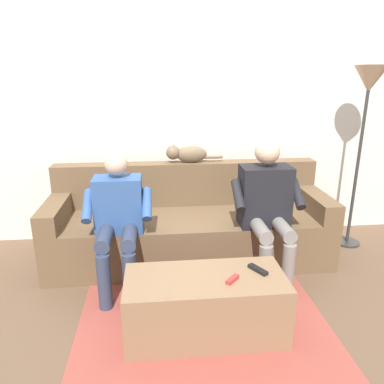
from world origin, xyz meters
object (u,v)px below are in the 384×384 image
(person_right_seated, at_px, (118,215))
(floor_lamp, at_px, (368,94))
(couch, at_px, (189,227))
(cat_on_backrest, at_px, (186,154))
(remote_red, at_px, (232,279))
(remote_black, at_px, (258,270))
(coffee_table, at_px, (205,305))
(person_left_seated, at_px, (267,203))

(person_right_seated, relative_size, floor_lamp, 0.63)
(couch, bearing_deg, cat_on_backrest, -89.88)
(remote_red, bearing_deg, floor_lamp, 173.62)
(remote_black, relative_size, remote_red, 1.34)
(cat_on_backrest, xyz_separation_m, floor_lamp, (-1.61, 0.16, 0.54))
(coffee_table, xyz_separation_m, floor_lamp, (-1.61, -1.18, 1.25))
(person_right_seated, distance_m, remote_black, 1.14)
(cat_on_backrest, relative_size, remote_black, 3.57)
(remote_black, bearing_deg, person_right_seated, 26.04)
(remote_red, xyz_separation_m, floor_lamp, (-1.45, -1.25, 1.03))
(person_right_seated, xyz_separation_m, cat_on_backrest, (-0.59, -0.68, 0.32))
(person_left_seated, height_order, remote_red, person_left_seated)
(cat_on_backrest, relative_size, remote_red, 4.80)
(coffee_table, relative_size, floor_lamp, 0.60)
(person_left_seated, xyz_separation_m, floor_lamp, (-1.02, -0.49, 0.81))
(floor_lamp, bearing_deg, couch, 3.56)
(person_right_seated, xyz_separation_m, floor_lamp, (-2.20, -0.52, 0.86))
(couch, height_order, coffee_table, couch)
(coffee_table, relative_size, cat_on_backrest, 1.92)
(person_right_seated, bearing_deg, floor_lamp, -166.68)
(remote_black, height_order, floor_lamp, floor_lamp)
(remote_red, bearing_deg, couch, -129.20)
(floor_lamp, bearing_deg, remote_red, 40.69)
(coffee_table, xyz_separation_m, remote_black, (-0.35, -0.04, 0.22))
(floor_lamp, bearing_deg, person_right_seated, 13.32)
(person_left_seated, xyz_separation_m, person_right_seated, (1.18, 0.03, -0.05))
(cat_on_backrest, height_order, remote_black, cat_on_backrest)
(coffee_table, height_order, person_left_seated, person_left_seated)
(remote_red, bearing_deg, remote_black, 161.35)
(couch, bearing_deg, remote_red, 97.86)
(person_right_seated, xyz_separation_m, remote_black, (-0.94, 0.62, -0.17))
(person_left_seated, relative_size, remote_red, 10.34)
(remote_black, relative_size, floor_lamp, 0.09)
(couch, bearing_deg, floor_lamp, -176.44)
(cat_on_backrest, bearing_deg, coffee_table, 90.02)
(person_left_seated, bearing_deg, coffee_table, 49.52)
(couch, height_order, floor_lamp, floor_lamp)
(cat_on_backrest, bearing_deg, couch, 90.12)
(remote_black, bearing_deg, floor_lamp, -78.14)
(coffee_table, bearing_deg, remote_black, -173.49)
(couch, distance_m, person_right_seated, 0.79)
(coffee_table, bearing_deg, person_left_seated, -130.48)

